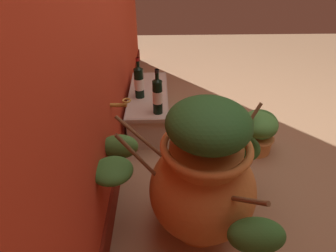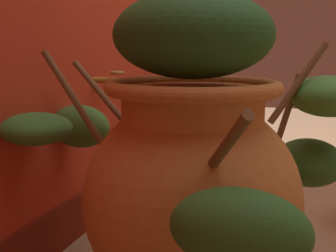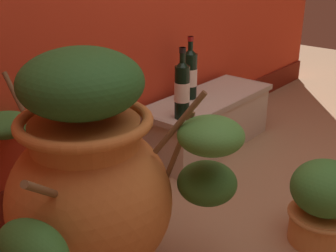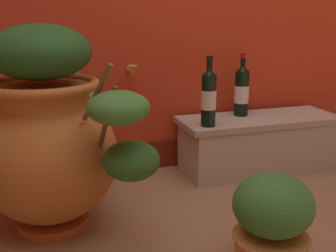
{
  "view_description": "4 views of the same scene",
  "coord_description": "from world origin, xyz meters",
  "px_view_note": "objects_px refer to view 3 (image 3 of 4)",
  "views": [
    {
      "loc": [
        -1.53,
        0.8,
        1.35
      ],
      "look_at": [
        -0.1,
        0.75,
        0.39
      ],
      "focal_mm": 28.46,
      "sensor_mm": 36.0,
      "label": 1
    },
    {
      "loc": [
        -1.54,
        0.33,
        0.68
      ],
      "look_at": [
        -0.12,
        0.8,
        0.4
      ],
      "focal_mm": 44.37,
      "sensor_mm": 36.0,
      "label": 2
    },
    {
      "loc": [
        -1.37,
        -0.42,
        1.1
      ],
      "look_at": [
        -0.03,
        0.7,
        0.37
      ],
      "focal_mm": 47.26,
      "sensor_mm": 36.0,
      "label": 3
    },
    {
      "loc": [
        -0.59,
        -1.03,
        0.85
      ],
      "look_at": [
        -0.03,
        0.69,
        0.36
      ],
      "focal_mm": 44.23,
      "sensor_mm": 36.0,
      "label": 4
    }
  ],
  "objects_px": {
    "wine_bottle_middle": "(190,73)",
    "potted_shrub": "(324,202)",
    "wine_bottle_left": "(182,88)",
    "terracotta_urn": "(91,178)"
  },
  "relations": [
    {
      "from": "terracotta_urn",
      "to": "wine_bottle_left",
      "type": "height_order",
      "value": "terracotta_urn"
    },
    {
      "from": "wine_bottle_middle",
      "to": "potted_shrub",
      "type": "distance_m",
      "value": 1.02
    },
    {
      "from": "wine_bottle_left",
      "to": "wine_bottle_middle",
      "type": "bearing_deg",
      "value": 30.16
    },
    {
      "from": "terracotta_urn",
      "to": "wine_bottle_left",
      "type": "relative_size",
      "value": 2.79
    },
    {
      "from": "wine_bottle_left",
      "to": "wine_bottle_middle",
      "type": "distance_m",
      "value": 0.3
    },
    {
      "from": "wine_bottle_middle",
      "to": "potted_shrub",
      "type": "relative_size",
      "value": 0.98
    },
    {
      "from": "wine_bottle_middle",
      "to": "potted_shrub",
      "type": "height_order",
      "value": "wine_bottle_middle"
    },
    {
      "from": "wine_bottle_left",
      "to": "potted_shrub",
      "type": "relative_size",
      "value": 1.01
    },
    {
      "from": "wine_bottle_middle",
      "to": "terracotta_urn",
      "type": "bearing_deg",
      "value": -159.66
    },
    {
      "from": "wine_bottle_middle",
      "to": "wine_bottle_left",
      "type": "bearing_deg",
      "value": -149.84
    }
  ]
}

